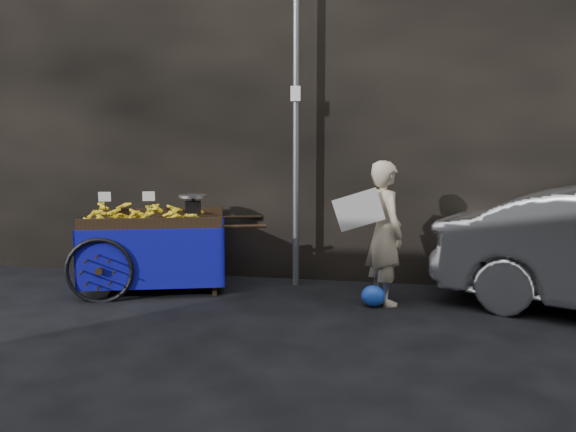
# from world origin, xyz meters

# --- Properties ---
(ground) EXTENTS (80.00, 80.00, 0.00)m
(ground) POSITION_xyz_m (0.00, 0.00, 0.00)
(ground) COLOR black
(ground) RESTS_ON ground
(building_wall) EXTENTS (13.50, 2.00, 5.00)m
(building_wall) POSITION_xyz_m (0.39, 2.60, 2.50)
(building_wall) COLOR black
(building_wall) RESTS_ON ground
(street_pole) EXTENTS (0.12, 0.10, 4.00)m
(street_pole) POSITION_xyz_m (0.30, 1.30, 2.01)
(street_pole) COLOR slate
(street_pole) RESTS_ON ground
(banana_cart) EXTENTS (2.49, 1.63, 1.25)m
(banana_cart) POSITION_xyz_m (-1.43, 0.80, 0.77)
(banana_cart) COLOR black
(banana_cart) RESTS_ON ground
(vendor) EXTENTS (0.89, 0.70, 1.61)m
(vendor) POSITION_xyz_m (1.41, 0.67, 0.81)
(vendor) COLOR #BCA88C
(vendor) RESTS_ON ground
(plastic_bag) EXTENTS (0.27, 0.21, 0.24)m
(plastic_bag) POSITION_xyz_m (1.31, 0.50, 0.12)
(plastic_bag) COLOR blue
(plastic_bag) RESTS_ON ground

